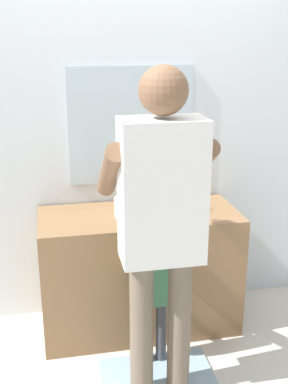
# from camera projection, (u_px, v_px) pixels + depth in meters

# --- Properties ---
(ground_plane) EXTENTS (14.00, 14.00, 0.00)m
(ground_plane) POSITION_uv_depth(u_px,v_px,m) (149.00, 351.00, 3.04)
(ground_plane) COLOR silver
(back_wall) EXTENTS (4.40, 0.10, 2.70)m
(back_wall) POSITION_uv_depth(u_px,v_px,m) (130.00, 119.00, 3.19)
(back_wall) COLOR silver
(back_wall) RESTS_ON ground
(vanity_cabinet) EXTENTS (1.26, 0.54, 0.80)m
(vanity_cabinet) POSITION_uv_depth(u_px,v_px,m) (140.00, 271.00, 3.19)
(vanity_cabinet) COLOR olive
(vanity_cabinet) RESTS_ON ground
(sink_basin) EXTENTS (0.32, 0.32, 0.11)m
(sink_basin) POSITION_uv_depth(u_px,v_px,m) (140.00, 206.00, 3.02)
(sink_basin) COLOR silver
(sink_basin) RESTS_ON vanity_cabinet
(faucet) EXTENTS (0.18, 0.14, 0.18)m
(faucet) POSITION_uv_depth(u_px,v_px,m) (134.00, 193.00, 3.20)
(faucet) COLOR #B7BABF
(faucet) RESTS_ON vanity_cabinet
(toothbrush_cup) EXTENTS (0.07, 0.07, 0.21)m
(toothbrush_cup) POSITION_uv_depth(u_px,v_px,m) (188.00, 205.00, 3.07)
(toothbrush_cup) COLOR silver
(toothbrush_cup) RESTS_ON vanity_cabinet
(bath_mat) EXTENTS (0.64, 0.40, 0.02)m
(bath_mat) POSITION_uv_depth(u_px,v_px,m) (158.00, 376.00, 2.80)
(bath_mat) COLOR #99B7CC
(bath_mat) RESTS_ON ground
(child_toddler) EXTENTS (0.27, 0.27, 0.89)m
(child_toddler) POSITION_uv_depth(u_px,v_px,m) (153.00, 283.00, 2.77)
(child_toddler) COLOR #47474C
(child_toddler) RESTS_ON ground
(adult_parent) EXTENTS (0.55, 0.57, 1.76)m
(adult_parent) POSITION_uv_depth(u_px,v_px,m) (161.00, 212.00, 2.37)
(adult_parent) COLOR #6B5B4C
(adult_parent) RESTS_ON ground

